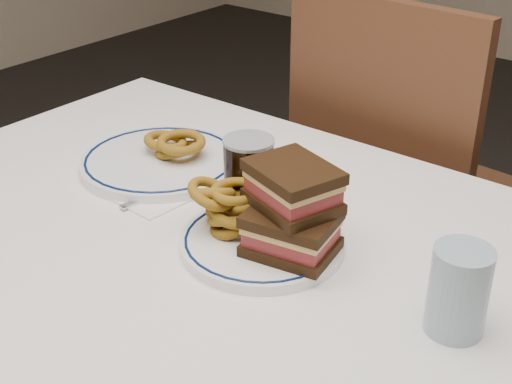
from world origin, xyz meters
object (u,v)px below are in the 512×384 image
Objects in this scene: chair_far at (401,183)px; beer_mug at (250,178)px; reuben_sandwich at (292,210)px; far_plate at (161,162)px; main_plate at (262,242)px.

beer_mug is at bearing -87.26° from chair_far.
far_plate is (-0.37, 0.10, -0.07)m from reuben_sandwich.
far_plate is at bearing 165.59° from reuben_sandwich.
main_plate is 0.12m from beer_mug.
main_plate is 1.84× the size of beer_mug.
main_plate is at bearing -81.24° from chair_far.
reuben_sandwich reaches higher than main_plate.
chair_far is 0.75m from reuben_sandwich.
far_plate is at bearing -110.35° from chair_far.
reuben_sandwich is 0.14m from beer_mug.
reuben_sandwich is 0.39m from far_plate.
main_plate is at bearing -17.41° from far_plate.
far_plate reaches higher than main_plate.
reuben_sandwich is 0.53× the size of far_plate.
chair_far is 4.02× the size of main_plate.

